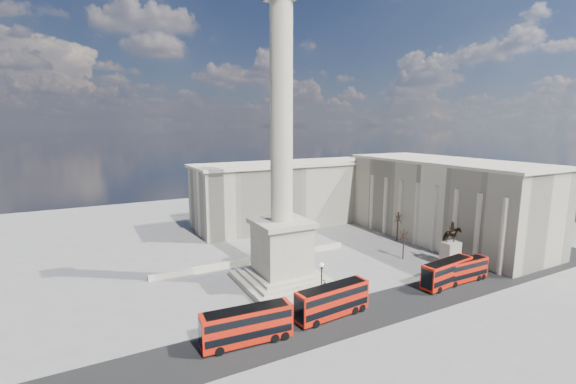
# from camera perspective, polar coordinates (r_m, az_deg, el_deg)

# --- Properties ---
(ground) EXTENTS (180.00, 180.00, 0.00)m
(ground) POSITION_cam_1_polar(r_m,az_deg,el_deg) (62.97, 1.22, -14.79)
(ground) COLOR gray
(ground) RESTS_ON ground
(asphalt_road) EXTENTS (120.00, 9.00, 0.01)m
(asphalt_road) POSITION_cam_1_polar(r_m,az_deg,el_deg) (58.05, 10.81, -17.21)
(asphalt_road) COLOR black
(asphalt_road) RESTS_ON ground
(nelsons_column) EXTENTS (14.00, 14.00, 49.85)m
(nelsons_column) POSITION_cam_1_polar(r_m,az_deg,el_deg) (63.10, -0.95, -2.36)
(nelsons_column) COLOR #B9B39A
(nelsons_column) RESTS_ON ground
(balustrade_wall) EXTENTS (40.00, 0.60, 1.10)m
(balustrade_wall) POSITION_cam_1_polar(r_m,az_deg,el_deg) (76.11, -4.74, -9.94)
(balustrade_wall) COLOR beige
(balustrade_wall) RESTS_ON ground
(building_east) EXTENTS (19.00, 46.00, 18.60)m
(building_east) POSITION_cam_1_polar(r_m,az_deg,el_deg) (95.95, 22.28, -1.09)
(building_east) COLOR beige
(building_east) RESTS_ON ground
(building_northeast) EXTENTS (51.00, 17.00, 16.60)m
(building_northeast) POSITION_cam_1_polar(r_m,az_deg,el_deg) (103.53, 0.13, -0.17)
(building_northeast) COLOR beige
(building_northeast) RESTS_ON ground
(red_bus_a) EXTENTS (11.36, 3.42, 4.54)m
(red_bus_a) POSITION_cam_1_polar(r_m,az_deg,el_deg) (49.48, -6.02, -19.02)
(red_bus_a) COLOR red
(red_bus_a) RESTS_ON ground
(red_bus_b) EXTENTS (11.39, 3.51, 4.55)m
(red_bus_b) POSITION_cam_1_polar(r_m,az_deg,el_deg) (55.52, 6.65, -15.67)
(red_bus_b) COLOR red
(red_bus_b) RESTS_ON ground
(red_bus_c) EXTENTS (10.91, 3.63, 4.34)m
(red_bus_c) POSITION_cam_1_polar(r_m,az_deg,el_deg) (70.07, 22.52, -10.95)
(red_bus_c) COLOR red
(red_bus_c) RESTS_ON ground
(red_bus_d) EXTENTS (9.67, 2.39, 3.91)m
(red_bus_d) POSITION_cam_1_polar(r_m,az_deg,el_deg) (72.99, 24.60, -10.45)
(red_bus_d) COLOR red
(red_bus_d) RESTS_ON ground
(victorian_lamp) EXTENTS (0.61, 0.61, 7.17)m
(victorian_lamp) POSITION_cam_1_polar(r_m,az_deg,el_deg) (56.27, 4.99, -13.23)
(victorian_lamp) COLOR black
(victorian_lamp) RESTS_ON ground
(equestrian_statue) EXTENTS (4.12, 3.09, 8.55)m
(equestrian_statue) POSITION_cam_1_polar(r_m,az_deg,el_deg) (79.81, 22.95, -7.93)
(equestrian_statue) COLOR beige
(equestrian_statue) RESTS_ON ground
(bare_tree_near) EXTENTS (1.70, 1.70, 7.43)m
(bare_tree_near) POSITION_cam_1_polar(r_m,az_deg,el_deg) (83.30, 23.20, -5.16)
(bare_tree_near) COLOR #332319
(bare_tree_near) RESTS_ON ground
(bare_tree_mid) EXTENTS (1.70, 1.70, 6.43)m
(bare_tree_mid) POSITION_cam_1_polar(r_m,az_deg,el_deg) (79.76, 16.82, -6.01)
(bare_tree_mid) COLOR #332319
(bare_tree_mid) RESTS_ON ground
(bare_tree_far) EXTENTS (1.76, 1.76, 7.19)m
(bare_tree_far) POSITION_cam_1_polar(r_m,az_deg,el_deg) (91.52, 16.00, -3.57)
(bare_tree_far) COLOR #332319
(bare_tree_far) RESTS_ON ground
(pedestrian_walking) EXTENTS (0.76, 0.68, 1.73)m
(pedestrian_walking) POSITION_cam_1_polar(r_m,az_deg,el_deg) (75.55, 23.35, -10.64)
(pedestrian_walking) COLOR black
(pedestrian_walking) RESTS_ON ground
(pedestrian_standing) EXTENTS (1.08, 0.98, 1.80)m
(pedestrian_standing) POSITION_cam_1_polar(r_m,az_deg,el_deg) (76.91, 24.22, -10.31)
(pedestrian_standing) COLOR black
(pedestrian_standing) RESTS_ON ground
(pedestrian_crossing) EXTENTS (1.01, 1.01, 1.72)m
(pedestrian_crossing) POSITION_cam_1_polar(r_m,az_deg,el_deg) (64.12, 5.34, -13.53)
(pedestrian_crossing) COLOR black
(pedestrian_crossing) RESTS_ON ground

